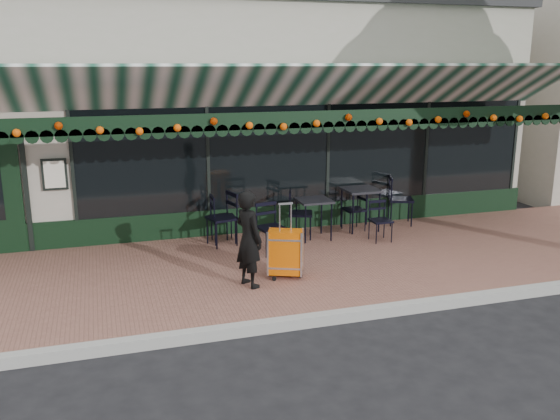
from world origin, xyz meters
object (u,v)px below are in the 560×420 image
object	(u,v)px
cafe_table_b	(314,203)
chair_a_right	(401,200)
woman	(249,239)
chair_b_left	(222,219)
chair_solo	(223,218)
chair_a_left	(354,210)
suitcase	(285,253)
cafe_table_a	(361,193)
chair_a_front	(381,221)
chair_b_right	(301,214)
chair_b_front	(271,228)

from	to	relation	value
cafe_table_b	chair_a_right	size ratio (longest dim) A/B	0.75
woman	chair_b_left	bearing A→B (deg)	-23.04
chair_solo	chair_a_right	bearing A→B (deg)	-86.64
woman	chair_a_left	world-z (taller)	woman
suitcase	chair_solo	size ratio (longest dim) A/B	1.29
cafe_table_b	chair_a_right	bearing A→B (deg)	12.06
suitcase	cafe_table_a	bearing A→B (deg)	66.68
chair_b_left	chair_a_right	bearing A→B (deg)	80.90
chair_a_right	chair_a_front	size ratio (longest dim) A/B	1.32
cafe_table_b	chair_a_left	bearing A→B (deg)	17.20
chair_a_left	chair_b_left	size ratio (longest dim) A/B	0.84
suitcase	chair_a_front	bearing A→B (deg)	52.76
woman	chair_a_left	xyz separation A→B (m)	(2.72, 2.30, -0.31)
cafe_table_b	chair_a_front	world-z (taller)	chair_a_front
woman	cafe_table_a	bearing A→B (deg)	-73.18
chair_b_right	cafe_table_b	bearing A→B (deg)	-100.12
suitcase	chair_a_front	size ratio (longest dim) A/B	1.54
chair_b_front	suitcase	bearing A→B (deg)	-106.80
cafe_table_a	chair_b_right	bearing A→B (deg)	-171.81
chair_a_left	chair_solo	size ratio (longest dim) A/B	0.90
chair_b_front	cafe_table_a	bearing A→B (deg)	12.90
chair_solo	cafe_table_a	bearing A→B (deg)	-88.40
chair_b_left	chair_b_right	world-z (taller)	chair_b_left
woman	cafe_table_b	bearing A→B (deg)	-63.54
cafe_table_a	chair_a_left	world-z (taller)	cafe_table_a
cafe_table_b	chair_b_front	xyz separation A→B (m)	(-1.02, -0.62, -0.23)
suitcase	chair_b_right	world-z (taller)	suitcase
chair_solo	chair_b_right	bearing A→B (deg)	-95.19
chair_b_right	chair_solo	xyz separation A→B (m)	(-1.45, 0.15, -0.01)
chair_a_left	chair_b_right	world-z (taller)	chair_b_right
chair_b_left	chair_solo	bearing A→B (deg)	144.86
cafe_table_a	chair_solo	distance (m)	2.78
suitcase	cafe_table_a	xyz separation A→B (m)	(2.24, 2.14, 0.35)
suitcase	chair_b_right	bearing A→B (deg)	87.61
suitcase	cafe_table_b	bearing A→B (deg)	80.95
chair_solo	cafe_table_b	bearing A→B (deg)	-98.56
woman	chair_b_left	world-z (taller)	woman
chair_a_right	chair_b_right	size ratio (longest dim) A/B	1.10
chair_a_right	chair_b_right	bearing A→B (deg)	118.82
cafe_table_a	chair_a_right	bearing A→B (deg)	7.52
cafe_table_a	chair_a_right	size ratio (longest dim) A/B	0.82
suitcase	chair_a_front	distance (m)	2.62
woman	chair_a_front	bearing A→B (deg)	-85.14
chair_a_left	chair_a_right	xyz separation A→B (m)	(1.10, 0.14, 0.09)
chair_b_front	chair_b_left	bearing A→B (deg)	123.11
cafe_table_b	chair_a_front	xyz separation A→B (m)	(1.13, -0.53, -0.30)
woman	chair_b_right	distance (m)	2.64
chair_a_right	chair_solo	distance (m)	3.73
chair_b_left	chair_a_left	bearing A→B (deg)	79.86
chair_b_right	chair_b_front	xyz separation A→B (m)	(-0.80, -0.75, -0.01)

